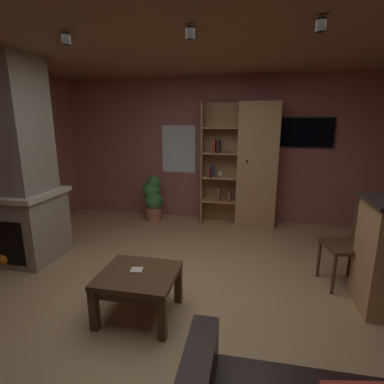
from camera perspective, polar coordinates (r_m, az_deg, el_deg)
name	(u,v)px	position (r m, az deg, el deg)	size (l,w,h in m)	color
floor	(184,303)	(3.20, -1.55, -20.55)	(5.71, 5.43, 0.02)	tan
wall_back	(218,150)	(5.38, 5.11, 8.06)	(5.83, 0.06, 2.54)	#9E5B56
ceiling	(182,24)	(2.75, -1.94, 29.65)	(5.71, 5.43, 0.02)	#8E6B47
window_pane_back	(179,149)	(5.47, -2.60, 8.25)	(0.62, 0.01, 0.85)	white
stone_fireplace	(15,173)	(4.33, -30.91, 3.18)	(0.98, 0.83, 2.54)	gray
bookshelf_cabinet	(252,166)	(5.10, 11.42, 4.84)	(1.26, 0.41, 2.08)	tan
coffee_table	(139,281)	(2.88, -10.27, -16.53)	(0.69, 0.62, 0.43)	#4C331E
table_book_0	(137,270)	(2.86, -10.62, -14.61)	(0.11, 0.10, 0.02)	beige
dining_chair	(353,240)	(3.67, 28.60, -8.16)	(0.50, 0.50, 0.92)	#4C331E
potted_floor_plant	(153,197)	(5.40, -7.50, -1.03)	(0.37, 0.37, 0.81)	#B77051
wall_mounted_tv	(306,132)	(5.32, 21.18, 10.65)	(0.86, 0.06, 0.49)	black
track_light_spot_1	(66,39)	(3.06, -23.07, 25.46)	(0.07, 0.07, 0.09)	black
track_light_spot_2	(190,33)	(2.69, -0.38, 28.25)	(0.07, 0.07, 0.09)	black
track_light_spot_3	(321,25)	(2.66, 23.55, 27.37)	(0.07, 0.07, 0.09)	black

